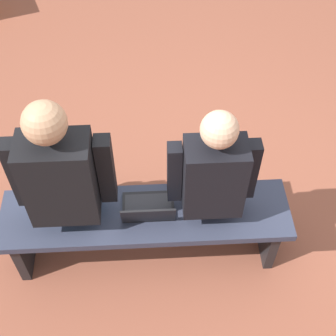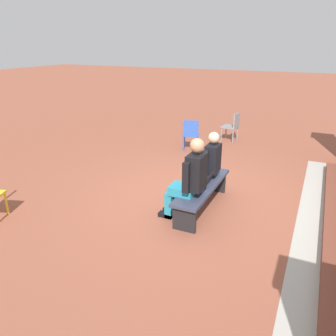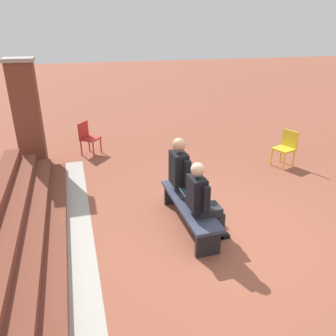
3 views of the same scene
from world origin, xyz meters
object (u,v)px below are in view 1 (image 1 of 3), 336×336
object	(u,v)px
person_student	(210,177)
laptop	(148,209)
person_adult	(66,177)
bench	(146,221)

from	to	relation	value
person_student	laptop	bearing A→B (deg)	11.56
laptop	person_adult	bearing A→B (deg)	-10.06
bench	person_student	size ratio (longest dim) A/B	1.39
bench	laptop	distance (m)	0.15
bench	person_adult	distance (m)	0.59
person_adult	laptop	distance (m)	0.53
person_adult	laptop	world-z (taller)	person_adult
person_student	person_adult	xyz separation A→B (m)	(0.84, -0.01, 0.04)
bench	person_adult	xyz separation A→B (m)	(0.45, -0.07, 0.39)
bench	person_adult	size ratio (longest dim) A/B	1.29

